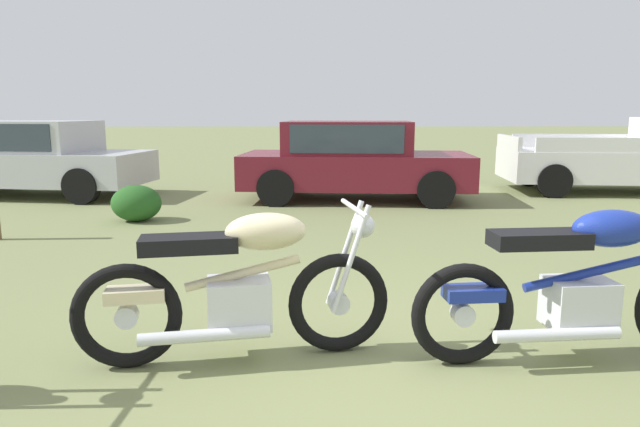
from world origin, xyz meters
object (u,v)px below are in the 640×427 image
(car_burgundy, at_px, (352,156))
(motorcycle_blue, at_px, (581,287))
(motorcycle_cream, at_px, (239,287))
(shrub_low, at_px, (136,203))
(car_silver, at_px, (35,154))

(car_burgundy, bearing_deg, motorcycle_blue, -76.83)
(motorcycle_cream, height_order, shrub_low, motorcycle_cream)
(motorcycle_blue, relative_size, car_silver, 0.51)
(car_burgundy, distance_m, shrub_low, 3.95)
(motorcycle_cream, relative_size, car_burgundy, 0.48)
(motorcycle_blue, distance_m, car_burgundy, 6.93)
(shrub_low, bearing_deg, motorcycle_blue, -47.64)
(car_burgundy, bearing_deg, motorcycle_cream, -95.08)
(car_silver, bearing_deg, motorcycle_cream, -48.61)
(motorcycle_cream, height_order, car_silver, car_silver)
(motorcycle_blue, bearing_deg, car_burgundy, 93.57)
(motorcycle_blue, xyz_separation_m, car_burgundy, (-1.02, 6.84, 0.30))
(shrub_low, bearing_deg, motorcycle_cream, -65.57)
(motorcycle_cream, relative_size, shrub_low, 2.76)
(car_burgundy, relative_size, shrub_low, 5.80)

